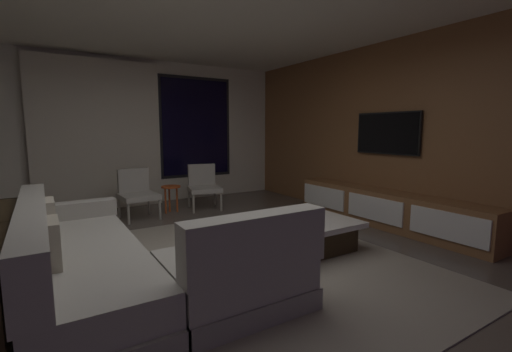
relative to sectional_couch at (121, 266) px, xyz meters
The scene contains 12 objects.
floor 0.99m from the sectional_couch, 11.48° to the left, with size 9.20×9.20×0.00m, color #564C44.
back_wall_with_window 4.04m from the sectional_couch, 77.16° to the left, with size 6.60×0.30×2.70m.
media_wall 4.13m from the sectional_couch, ahead, with size 0.12×7.80×2.70m.
area_rug 1.31m from the sectional_couch, ahead, with size 3.20×3.80×0.01m, color gray.
sectional_couch is the anchor object (origin of this frame).
coffee_table 2.04m from the sectional_couch, ahead, with size 1.16×1.16×0.36m.
book_stack_on_coffee_table 2.25m from the sectional_couch, ahead, with size 0.30×0.17×0.04m.
accent_chair_near_window 3.40m from the sectional_couch, 55.13° to the left, with size 0.65×0.66×0.78m.
accent_chair_by_curtain 2.81m from the sectional_couch, 74.29° to the left, with size 0.58×0.60×0.78m.
side_stool 3.05m from the sectional_couch, 64.23° to the left, with size 0.32×0.32×0.46m.
media_console 3.71m from the sectional_couch, ahead, with size 0.46×3.10×0.52m.
mounted_tv 4.05m from the sectional_couch, ahead, with size 0.05×1.07×0.62m.
Camera 1 is at (-1.43, -3.08, 1.40)m, focal length 24.20 mm.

